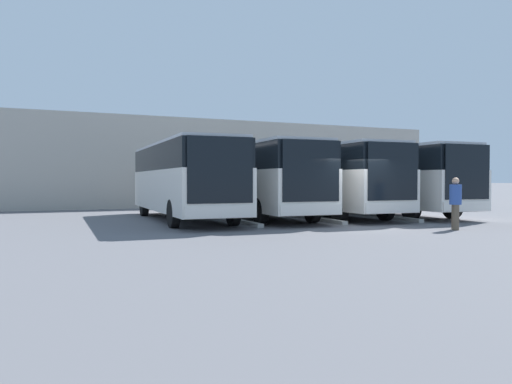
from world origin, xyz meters
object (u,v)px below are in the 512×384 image
bus_2 (256,178)px  bus_0 (387,178)px  bus_1 (324,178)px  bus_3 (183,178)px  pedestrian (455,202)px

bus_2 → bus_0: bearing=177.1°
bus_0 → bus_2: bearing=-2.9°
bus_1 → bus_2: same height
bus_1 → bus_3: 6.82m
bus_2 → pedestrian: bearing=119.6°
bus_2 → bus_1: bearing=177.9°
bus_3 → bus_1: bearing=179.9°
bus_0 → bus_1: bearing=-3.8°
bus_1 → pedestrian: (-0.60, 7.54, -0.86)m
bus_1 → bus_2: bearing=-2.1°
bus_1 → bus_3: same height
bus_0 → bus_3: (10.23, -0.67, 0.00)m
bus_2 → pedestrian: size_ratio=5.94×
bus_3 → pedestrian: 10.82m
bus_1 → pedestrian: 7.61m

